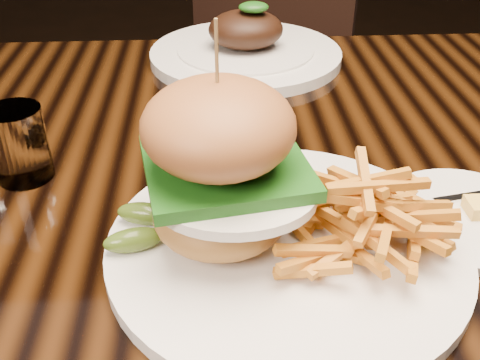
{
  "coord_description": "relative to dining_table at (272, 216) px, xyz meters",
  "views": [
    {
      "loc": [
        -0.07,
        -0.57,
        1.1
      ],
      "look_at": [
        -0.05,
        -0.12,
        0.81
      ],
      "focal_mm": 42.0,
      "sensor_mm": 36.0,
      "label": 1
    }
  ],
  "objects": [
    {
      "name": "dining_table",
      "position": [
        0.0,
        0.0,
        0.0
      ],
      "size": [
        1.6,
        0.9,
        0.75
      ],
      "color": "black",
      "rests_on": "ground"
    },
    {
      "name": "burger_plate",
      "position": [
        -0.01,
        -0.16,
        0.14
      ],
      "size": [
        0.34,
        0.34,
        0.22
      ],
      "rotation": [
        0.0,
        0.0,
        -0.03
      ],
      "color": "silver",
      "rests_on": "dining_table"
    },
    {
      "name": "side_saucer",
      "position": [
        0.19,
        -0.12,
        0.08
      ],
      "size": [
        0.17,
        0.17,
        0.02
      ],
      "rotation": [
        0.0,
        0.0,
        -0.34
      ],
      "color": "silver",
      "rests_on": "dining_table"
    },
    {
      "name": "ramekin",
      "position": [
        -0.02,
        0.0,
        0.1
      ],
      "size": [
        0.1,
        0.1,
        0.04
      ],
      "primitive_type": "cube",
      "rotation": [
        0.0,
        0.0,
        0.29
      ],
      "color": "silver",
      "rests_on": "dining_table"
    },
    {
      "name": "water_tumbler",
      "position": [
        -0.29,
        -0.01,
        0.12
      ],
      "size": [
        0.06,
        0.06,
        0.09
      ],
      "primitive_type": "cylinder",
      "color": "white",
      "rests_on": "dining_table"
    },
    {
      "name": "far_dish",
      "position": [
        -0.01,
        0.34,
        0.1
      ],
      "size": [
        0.32,
        0.32,
        0.1
      ],
      "rotation": [
        0.0,
        0.0,
        -0.03
      ],
      "color": "silver",
      "rests_on": "dining_table"
    },
    {
      "name": "chair_far",
      "position": [
        0.06,
        0.88,
        -0.13
      ],
      "size": [
        0.6,
        0.6,
        0.95
      ],
      "rotation": [
        0.0,
        0.0,
        -0.38
      ],
      "color": "black",
      "rests_on": "ground"
    }
  ]
}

